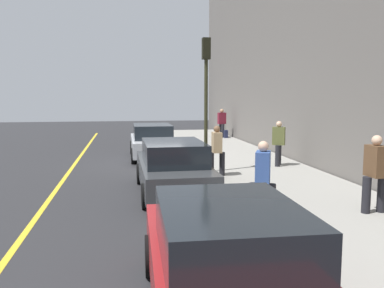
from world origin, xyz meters
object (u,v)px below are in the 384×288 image
Objects in this scene: pedestrian_blue_coat at (263,178)px; rolling_suitcase at (226,134)px; pedestrian_burgundy_coat at (222,122)px; parked_car_red at (226,262)px; pedestrian_brown_coat at (375,172)px; traffic_light_pole at (206,83)px; pedestrian_olive_coat at (279,142)px; pedestrian_tan_coat at (217,149)px; parked_car_silver at (152,141)px; parked_car_charcoal at (173,167)px.

pedestrian_blue_coat reaches higher than rolling_suitcase.
pedestrian_blue_coat is at bearing 169.16° from pedestrian_burgundy_coat.
parked_car_red is 5.10× the size of rolling_suitcase.
traffic_light_pole is (5.36, 2.76, 2.11)m from pedestrian_brown_coat.
traffic_light_pole reaches higher than pedestrian_olive_coat.
pedestrian_olive_coat is 1.98× the size of rolling_suitcase.
pedestrian_brown_coat is (0.14, -2.67, 0.03)m from pedestrian_blue_coat.
pedestrian_olive_coat reaches higher than parked_car_red.
pedestrian_burgundy_coat is (20.12, -4.85, 0.34)m from parked_car_red.
pedestrian_blue_coat is 4.81m from pedestrian_tan_coat.
parked_car_red is 10.63m from pedestrian_olive_coat.
traffic_light_pole reaches higher than parked_car_silver.
pedestrian_burgundy_coat reaches higher than parked_car_red.
parked_car_charcoal reaches higher than rolling_suitcase.
parked_car_red is 20.35m from rolling_suitcase.
pedestrian_burgundy_coat is at bearing 21.71° from rolling_suitcase.
parked_car_charcoal is 5.35m from pedestrian_olive_coat.
rolling_suitcase is at bearing -14.24° from parked_car_red.
traffic_light_pole is (5.50, 0.10, 2.14)m from pedestrian_blue_coat.
pedestrian_burgundy_coat is at bearing -34.85° from parked_car_silver.
pedestrian_blue_coat is 0.37× the size of traffic_light_pole.
parked_car_silver is 8.25m from rolling_suitcase.
pedestrian_tan_coat is 2.28m from traffic_light_pole.
pedestrian_blue_coat is (-9.83, -1.63, 0.29)m from parked_car_silver.
parked_car_red is 2.41× the size of pedestrian_burgundy_coat.
parked_car_charcoal is at bearing -178.93° from parked_car_silver.
parked_car_silver is 10.61m from pedestrian_brown_coat.
traffic_light_pole is at bearing 162.31° from rolling_suitcase.
rolling_suitcase is (10.08, -0.54, -0.65)m from pedestrian_olive_coat.
pedestrian_blue_coat is at bearing -154.80° from parked_car_charcoal.
parked_car_charcoal is at bearing 160.85° from pedestrian_burgundy_coat.
pedestrian_olive_coat is 0.37× the size of traffic_light_pole.
pedestrian_olive_coat reaches higher than rolling_suitcase.
traffic_light_pole reaches higher than pedestrian_tan_coat.
parked_car_red is at bearing 179.98° from parked_car_silver.
pedestrian_tan_coat is at bearing 165.55° from pedestrian_burgundy_coat.
pedestrian_blue_coat is at bearing -178.99° from traffic_light_pole.
pedestrian_tan_coat reaches higher than parked_car_silver.
pedestrian_brown_coat is (-9.69, -4.29, 0.32)m from parked_car_silver.
traffic_light_pole is (-4.33, -1.53, 2.43)m from parked_car_silver.
pedestrian_olive_coat is 0.96× the size of pedestrian_brown_coat.
parked_car_silver is at bearing 23.90° from pedestrian_brown_coat.
traffic_light_pole is at bearing -9.85° from parked_car_red.
parked_car_red is 2.61× the size of pedestrian_tan_coat.
pedestrian_blue_coat is at bearing -26.06° from parked_car_red.
parked_car_silver is 2.49× the size of pedestrian_burgundy_coat.
rolling_suitcase is at bearing -3.04° from pedestrian_olive_coat.
pedestrian_tan_coat is 12.04m from rolling_suitcase.
pedestrian_blue_coat is at bearing 93.02° from pedestrian_brown_coat.
pedestrian_blue_coat is 1.01× the size of pedestrian_olive_coat.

